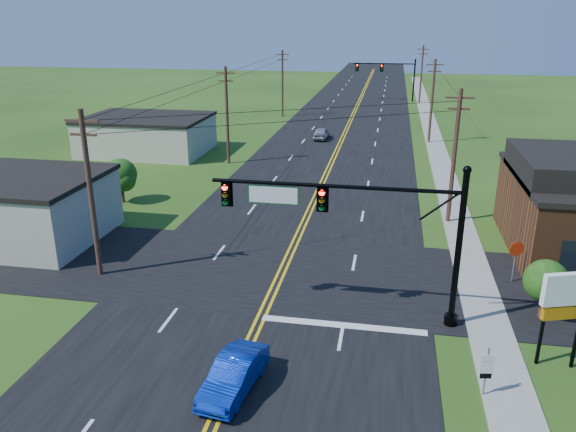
% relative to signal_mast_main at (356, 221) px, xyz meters
% --- Properties ---
extents(ground, '(260.00, 260.00, 0.00)m').
position_rel_signal_mast_main_xyz_m(ground, '(-4.34, -8.00, -4.75)').
color(ground, '#204112').
rests_on(ground, ground).
extents(road_main, '(16.00, 220.00, 0.04)m').
position_rel_signal_mast_main_xyz_m(road_main, '(-4.34, 42.00, -4.73)').
color(road_main, black).
rests_on(road_main, ground).
extents(road_cross, '(70.00, 10.00, 0.04)m').
position_rel_signal_mast_main_xyz_m(road_cross, '(-4.34, 4.00, -4.73)').
color(road_cross, black).
rests_on(road_cross, ground).
extents(sidewalk, '(2.00, 160.00, 0.08)m').
position_rel_signal_mast_main_xyz_m(sidewalk, '(6.16, 32.00, -4.71)').
color(sidewalk, gray).
rests_on(sidewalk, ground).
extents(signal_mast_main, '(11.30, 0.60, 7.48)m').
position_rel_signal_mast_main_xyz_m(signal_mast_main, '(0.00, 0.00, 0.00)').
color(signal_mast_main, black).
rests_on(signal_mast_main, ground).
extents(signal_mast_far, '(10.98, 0.60, 7.48)m').
position_rel_signal_mast_main_xyz_m(signal_mast_far, '(0.10, 72.00, -0.20)').
color(signal_mast_far, black).
rests_on(signal_mast_far, ground).
extents(cream_bldg_near, '(10.20, 8.20, 4.10)m').
position_rel_signal_mast_main_xyz_m(cream_bldg_near, '(-21.34, 6.00, -2.69)').
color(cream_bldg_near, beige).
rests_on(cream_bldg_near, ground).
extents(cream_bldg_far, '(12.20, 9.20, 3.70)m').
position_rel_signal_mast_main_xyz_m(cream_bldg_far, '(-23.34, 30.00, -2.89)').
color(cream_bldg_far, beige).
rests_on(cream_bldg_far, ground).
extents(utility_pole_left_a, '(1.80, 0.28, 9.00)m').
position_rel_signal_mast_main_xyz_m(utility_pole_left_a, '(-13.84, 2.00, -0.03)').
color(utility_pole_left_a, '#3D261B').
rests_on(utility_pole_left_a, ground).
extents(utility_pole_left_b, '(1.80, 0.28, 9.00)m').
position_rel_signal_mast_main_xyz_m(utility_pole_left_b, '(-13.84, 27.00, -0.03)').
color(utility_pole_left_b, '#3D261B').
rests_on(utility_pole_left_b, ground).
extents(utility_pole_left_c, '(1.80, 0.28, 9.00)m').
position_rel_signal_mast_main_xyz_m(utility_pole_left_c, '(-13.84, 54.00, -0.03)').
color(utility_pole_left_c, '#3D261B').
rests_on(utility_pole_left_c, ground).
extents(utility_pole_right_a, '(1.80, 0.28, 9.00)m').
position_rel_signal_mast_main_xyz_m(utility_pole_right_a, '(5.46, 14.00, -0.03)').
color(utility_pole_right_a, '#3D261B').
rests_on(utility_pole_right_a, ground).
extents(utility_pole_right_b, '(1.80, 0.28, 9.00)m').
position_rel_signal_mast_main_xyz_m(utility_pole_right_b, '(5.46, 40.00, -0.03)').
color(utility_pole_right_b, '#3D261B').
rests_on(utility_pole_right_b, ground).
extents(utility_pole_right_c, '(1.80, 0.28, 9.00)m').
position_rel_signal_mast_main_xyz_m(utility_pole_right_c, '(5.46, 70.00, -0.03)').
color(utility_pole_right_c, '#3D261B').
rests_on(utility_pole_right_c, ground).
extents(tree_right_back, '(3.00, 3.00, 4.10)m').
position_rel_signal_mast_main_xyz_m(tree_right_back, '(11.66, 18.00, -2.15)').
color(tree_right_back, '#3D261B').
rests_on(tree_right_back, ground).
extents(shrub_corner, '(2.00, 2.00, 2.86)m').
position_rel_signal_mast_main_xyz_m(shrub_corner, '(8.66, 1.50, -2.90)').
color(shrub_corner, '#3D261B').
rests_on(shrub_corner, ground).
extents(tree_left, '(2.40, 2.40, 3.37)m').
position_rel_signal_mast_main_xyz_m(tree_left, '(-18.34, 14.00, -2.59)').
color(tree_left, '#3D261B').
rests_on(tree_left, ground).
extents(blue_car, '(1.94, 4.13, 1.31)m').
position_rel_signal_mast_main_xyz_m(blue_car, '(-3.94, -6.39, -4.09)').
color(blue_car, '#082AAE').
rests_on(blue_car, ground).
extents(distant_car, '(1.66, 3.93, 1.33)m').
position_rel_signal_mast_main_xyz_m(distant_car, '(-6.52, 39.57, -4.09)').
color(distant_car, '#A3A4A8').
rests_on(distant_car, ground).
extents(route_sign, '(0.51, 0.12, 2.07)m').
position_rel_signal_mast_main_xyz_m(route_sign, '(5.21, -5.05, -3.55)').
color(route_sign, slate).
rests_on(route_sign, ground).
extents(stop_sign, '(0.80, 0.29, 2.31)m').
position_rel_signal_mast_main_xyz_m(stop_sign, '(8.05, 5.12, -3.08)').
color(stop_sign, slate).
rests_on(stop_sign, ground).
extents(pylon_sign, '(1.97, 0.89, 4.07)m').
position_rel_signal_mast_main_xyz_m(pylon_sign, '(8.30, -2.47, -1.78)').
color(pylon_sign, black).
rests_on(pylon_sign, ground).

